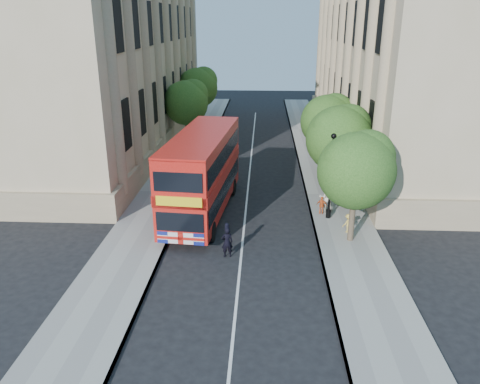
# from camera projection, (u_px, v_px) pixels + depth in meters

# --- Properties ---
(ground) EXTENTS (120.00, 120.00, 0.00)m
(ground) POSITION_uv_depth(u_px,v_px,m) (240.00, 267.00, 22.75)
(ground) COLOR black
(ground) RESTS_ON ground
(pavement_right) EXTENTS (3.50, 80.00, 0.12)m
(pavement_right) POSITION_uv_depth(u_px,v_px,m) (332.00, 195.00, 31.83)
(pavement_right) COLOR gray
(pavement_right) RESTS_ON ground
(pavement_left) EXTENTS (3.50, 80.00, 0.12)m
(pavement_left) POSITION_uv_depth(u_px,v_px,m) (165.00, 192.00, 32.37)
(pavement_left) COLOR gray
(pavement_left) RESTS_ON ground
(building_right) EXTENTS (12.00, 38.00, 18.00)m
(building_right) POSITION_uv_depth(u_px,v_px,m) (409.00, 47.00, 41.45)
(building_right) COLOR tan
(building_right) RESTS_ON ground
(building_left) EXTENTS (12.00, 38.00, 18.00)m
(building_left) POSITION_uv_depth(u_px,v_px,m) (103.00, 46.00, 42.76)
(building_left) COLOR tan
(building_left) RESTS_ON ground
(tree_right_near) EXTENTS (4.00, 4.00, 6.08)m
(tree_right_near) POSITION_uv_depth(u_px,v_px,m) (357.00, 167.00, 23.84)
(tree_right_near) COLOR #473828
(tree_right_near) RESTS_ON ground
(tree_right_mid) EXTENTS (4.20, 4.20, 6.37)m
(tree_right_mid) POSITION_uv_depth(u_px,v_px,m) (340.00, 135.00, 29.39)
(tree_right_mid) COLOR #473828
(tree_right_mid) RESTS_ON ground
(tree_right_far) EXTENTS (4.00, 4.00, 6.15)m
(tree_right_far) POSITION_uv_depth(u_px,v_px,m) (328.00, 119.00, 35.06)
(tree_right_far) COLOR #473828
(tree_right_far) RESTS_ON ground
(tree_left_far) EXTENTS (4.00, 4.00, 6.30)m
(tree_left_far) POSITION_uv_depth(u_px,v_px,m) (186.00, 100.00, 42.13)
(tree_left_far) COLOR #473828
(tree_left_far) RESTS_ON ground
(tree_left_back) EXTENTS (4.20, 4.20, 6.65)m
(tree_left_back) POSITION_uv_depth(u_px,v_px,m) (198.00, 86.00, 49.53)
(tree_left_back) COLOR #473828
(tree_left_back) RESTS_ON ground
(lamp_post) EXTENTS (0.32, 0.32, 5.16)m
(lamp_post) POSITION_uv_depth(u_px,v_px,m) (331.00, 180.00, 27.27)
(lamp_post) COLOR black
(lamp_post) RESTS_ON pavement_right
(double_decker_bus) EXTENTS (3.78, 10.86, 4.92)m
(double_decker_bus) POSITION_uv_depth(u_px,v_px,m) (202.00, 172.00, 28.07)
(double_decker_bus) COLOR #B5140C
(double_decker_bus) RESTS_ON ground
(box_van) EXTENTS (2.43, 5.08, 2.81)m
(box_van) POSITION_uv_depth(u_px,v_px,m) (207.00, 171.00, 32.60)
(box_van) COLOR black
(box_van) RESTS_ON ground
(police_constable) EXTENTS (0.65, 0.50, 1.60)m
(police_constable) POSITION_uv_depth(u_px,v_px,m) (227.00, 242.00, 23.45)
(police_constable) COLOR black
(police_constable) RESTS_ON ground
(woman_pedestrian) EXTENTS (1.03, 0.87, 1.89)m
(woman_pedestrian) POSITION_uv_depth(u_px,v_px,m) (326.00, 197.00, 28.66)
(woman_pedestrian) COLOR beige
(woman_pedestrian) RESTS_ON pavement_right
(child_a) EXTENTS (0.70, 0.42, 1.11)m
(child_a) POSITION_uv_depth(u_px,v_px,m) (322.00, 205.00, 28.45)
(child_a) COLOR orange
(child_a) RESTS_ON pavement_right
(child_b) EXTENTS (0.80, 0.66, 1.08)m
(child_b) POSITION_uv_depth(u_px,v_px,m) (348.00, 223.00, 25.99)
(child_b) COLOR #E7C24E
(child_b) RESTS_ON pavement_right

